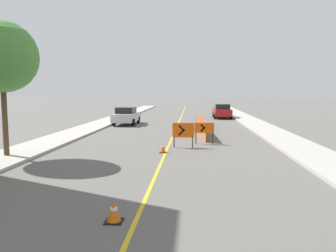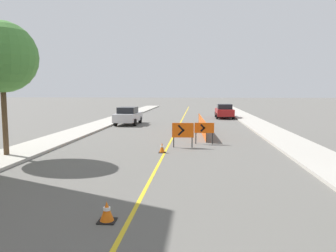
# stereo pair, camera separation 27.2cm
# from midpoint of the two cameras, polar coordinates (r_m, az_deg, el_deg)

# --- Properties ---
(lane_stripe) EXTENTS (0.12, 69.33, 0.01)m
(lane_stripe) POSITION_cam_midpoint_polar(r_m,az_deg,el_deg) (29.18, 2.21, 0.15)
(lane_stripe) COLOR gold
(lane_stripe) RESTS_ON ground_plane
(sidewalk_left) EXTENTS (2.43, 69.33, 0.13)m
(sidewalk_left) POSITION_cam_midpoint_polar(r_m,az_deg,el_deg) (30.34, -11.16, 0.39)
(sidewalk_left) COLOR #ADA89E
(sidewalk_left) RESTS_ON ground_plane
(sidewalk_right) EXTENTS (2.43, 69.33, 0.13)m
(sidewalk_right) POSITION_cam_midpoint_polar(r_m,az_deg,el_deg) (29.66, 15.90, 0.14)
(sidewalk_right) COLOR #ADA89E
(sidewalk_right) RESTS_ON ground_plane
(traffic_cone_second) EXTENTS (0.41, 0.41, 0.49)m
(traffic_cone_second) POSITION_cam_midpoint_polar(r_m,az_deg,el_deg) (8.03, -9.62, -14.51)
(traffic_cone_second) COLOR black
(traffic_cone_second) RESTS_ON ground_plane
(traffic_cone_third) EXTENTS (0.33, 0.33, 0.50)m
(traffic_cone_third) POSITION_cam_midpoint_polar(r_m,az_deg,el_deg) (16.24, -0.57, -3.83)
(traffic_cone_third) COLOR black
(traffic_cone_third) RESTS_ON ground_plane
(arrow_barricade_primary) EXTENTS (1.17, 0.13, 1.34)m
(arrow_barricade_primary) POSITION_cam_midpoint_polar(r_m,az_deg,el_deg) (17.64, 3.04, -0.86)
(arrow_barricade_primary) COLOR #EF560C
(arrow_barricade_primary) RESTS_ON ground_plane
(arrow_barricade_secondary) EXTENTS (1.12, 0.09, 1.23)m
(arrow_barricade_secondary) POSITION_cam_midpoint_polar(r_m,az_deg,el_deg) (18.94, 6.74, -0.49)
(arrow_barricade_secondary) COLOR #EF560C
(arrow_barricade_secondary) RESTS_ON ground_plane
(safety_mesh_fence) EXTENTS (0.46, 8.71, 1.14)m
(safety_mesh_fence) POSITION_cam_midpoint_polar(r_m,az_deg,el_deg) (23.70, 6.26, 0.10)
(safety_mesh_fence) COLOR #EF560C
(safety_mesh_fence) RESTS_ON ground_plane
(parked_car_curb_near) EXTENTS (1.95, 4.36, 1.59)m
(parked_car_curb_near) POSITION_cam_midpoint_polar(r_m,az_deg,el_deg) (29.92, -6.70, 1.80)
(parked_car_curb_near) COLOR #B7B7BC
(parked_car_curb_near) RESTS_ON ground_plane
(parked_car_curb_mid) EXTENTS (1.94, 4.32, 1.59)m
(parked_car_curb_mid) POSITION_cam_midpoint_polar(r_m,az_deg,el_deg) (37.02, 9.99, 2.58)
(parked_car_curb_mid) COLOR maroon
(parked_car_curb_mid) RESTS_ON ground_plane
(street_tree_left_near) EXTENTS (3.19, 3.19, 6.03)m
(street_tree_left_near) POSITION_cam_midpoint_polar(r_m,az_deg,el_deg) (16.61, -26.60, 10.66)
(street_tree_left_near) COLOR #4C3823
(street_tree_left_near) RESTS_ON sidewalk_left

